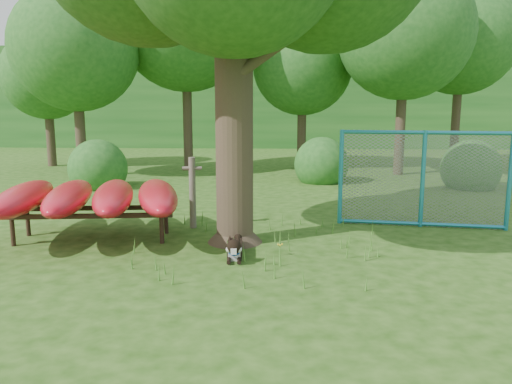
{
  "coord_description": "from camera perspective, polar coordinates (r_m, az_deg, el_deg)",
  "views": [
    {
      "loc": [
        0.62,
        -7.55,
        2.52
      ],
      "look_at": [
        0.2,
        1.2,
        1.0
      ],
      "focal_mm": 35.0,
      "sensor_mm": 36.0,
      "label": 1
    }
  ],
  "objects": [
    {
      "name": "bg_tree_c",
      "position": [
        20.63,
        5.35,
        14.23
      ],
      "size": [
        4.0,
        4.0,
        6.12
      ],
      "color": "#36291D",
      "rests_on": "ground"
    },
    {
      "name": "shrub_mid",
      "position": [
        16.79,
        7.44,
        1.14
      ],
      "size": [
        1.8,
        1.8,
        1.8
      ],
      "primitive_type": "sphere",
      "color": "#1F581C",
      "rests_on": "ground"
    },
    {
      "name": "bg_tree_e",
      "position": [
        22.93,
        22.41,
        15.93
      ],
      "size": [
        4.6,
        4.6,
        7.55
      ],
      "color": "#36291D",
      "rests_on": "ground"
    },
    {
      "name": "fence_section",
      "position": [
        10.93,
        18.51,
        1.41
      ],
      "size": [
        3.44,
        0.57,
        3.37
      ],
      "rotation": [
        0.0,
        0.0,
        -0.14
      ],
      "color": "teal",
      "rests_on": "ground"
    },
    {
      "name": "wooden_post",
      "position": [
        10.39,
        -7.27,
        0.14
      ],
      "size": [
        0.41,
        0.15,
        1.48
      ],
      "rotation": [
        0.0,
        0.0,
        0.14
      ],
      "color": "brown",
      "rests_on": "ground"
    },
    {
      "name": "kayak_rack",
      "position": [
        9.88,
        -18.31,
        -0.56
      ],
      "size": [
        3.88,
        3.45,
        1.07
      ],
      "rotation": [
        0.0,
        0.0,
        0.11
      ],
      "color": "black",
      "rests_on": "ground"
    },
    {
      "name": "shrub_left",
      "position": [
        16.26,
        -17.51,
        0.48
      ],
      "size": [
        1.8,
        1.8,
        1.8
      ],
      "primitive_type": "sphere",
      "color": "#1F581C",
      "rests_on": "ground"
    },
    {
      "name": "bg_tree_b",
      "position": [
        20.12,
        -8.07,
        18.6
      ],
      "size": [
        5.2,
        5.2,
        8.22
      ],
      "color": "#36291D",
      "rests_on": "ground"
    },
    {
      "name": "husky_dog",
      "position": [
        8.38,
        -2.45,
        -6.48
      ],
      "size": [
        0.3,
        1.06,
        0.47
      ],
      "rotation": [
        0.0,
        0.0,
        0.06
      ],
      "color": "black",
      "rests_on": "ground"
    },
    {
      "name": "wildflower_clump",
      "position": [
        8.51,
        2.72,
        -6.16
      ],
      "size": [
        0.1,
        0.1,
        0.22
      ],
      "rotation": [
        0.0,
        0.0,
        -0.29
      ],
      "color": "#4A812A",
      "rests_on": "ground"
    },
    {
      "name": "ground",
      "position": [
        7.98,
        -1.87,
        -8.57
      ],
      "size": [
        80.0,
        80.0,
        0.0
      ],
      "primitive_type": "plane",
      "color": "#1F450D",
      "rests_on": "ground"
    },
    {
      "name": "shrub_right",
      "position": [
        16.81,
        23.19,
        0.43
      ],
      "size": [
        1.8,
        1.8,
        1.8
      ],
      "primitive_type": "sphere",
      "color": "#1F581C",
      "rests_on": "ground"
    },
    {
      "name": "wooded_hillside",
      "position": [
        35.55,
        1.79,
        10.63
      ],
      "size": [
        80.0,
        12.0,
        6.0
      ],
      "primitive_type": "cube",
      "color": "#1F581C",
      "rests_on": "ground"
    },
    {
      "name": "bg_tree_a",
      "position": [
        19.04,
        -19.95,
        15.21
      ],
      "size": [
        4.4,
        4.4,
        6.7
      ],
      "color": "#36291D",
      "rests_on": "ground"
    },
    {
      "name": "bg_tree_d",
      "position": [
        19.23,
        16.65,
        17.12
      ],
      "size": [
        4.8,
        4.8,
        7.5
      ],
      "color": "#36291D",
      "rests_on": "ground"
    },
    {
      "name": "bg_tree_f",
      "position": [
        22.72,
        -22.84,
        12.16
      ],
      "size": [
        3.6,
        3.6,
        5.55
      ],
      "color": "#36291D",
      "rests_on": "ground"
    }
  ]
}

